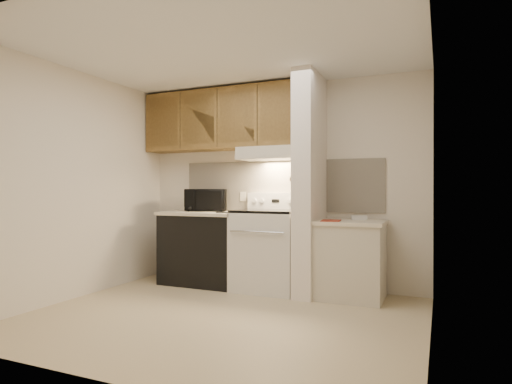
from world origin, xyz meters
The scene contains 50 objects.
floor centered at (0.00, 0.00, 0.00)m, with size 3.60×3.60×0.00m, color #C8B38A.
ceiling centered at (0.00, 0.00, 2.50)m, with size 3.60×3.60×0.00m, color white.
wall_back centered at (0.00, 1.50, 1.25)m, with size 3.60×0.02×2.50m, color silver.
wall_left centered at (-1.80, 0.00, 1.25)m, with size 0.02×3.00×2.50m, color silver.
wall_right centered at (1.80, 0.00, 1.25)m, with size 0.02×3.00×2.50m, color silver.
backsplash centered at (0.00, 1.49, 1.24)m, with size 2.60×0.02×0.63m, color #F2E3CA.
range_body centered at (0.00, 1.16, 0.46)m, with size 0.76×0.65×0.92m, color silver.
oven_window centered at (0.00, 0.84, 0.50)m, with size 0.50×0.01×0.30m, color black.
oven_handle centered at (0.00, 0.80, 0.72)m, with size 0.02×0.02×0.65m, color silver.
cooktop centered at (0.00, 1.16, 0.94)m, with size 0.74×0.64×0.03m, color black.
range_backguard centered at (0.00, 1.44, 1.05)m, with size 0.76×0.08×0.20m, color silver.
range_display centered at (0.00, 1.40, 1.05)m, with size 0.10×0.01×0.04m, color black.
range_knob_left_outer centered at (-0.28, 1.40, 1.05)m, with size 0.05×0.05×0.02m, color silver.
range_knob_left_inner centered at (-0.18, 1.40, 1.05)m, with size 0.05×0.05×0.02m, color silver.
range_knob_right_inner centered at (0.18, 1.40, 1.05)m, with size 0.05×0.05×0.02m, color silver.
range_knob_right_outer centered at (0.28, 1.40, 1.05)m, with size 0.05×0.05×0.02m, color silver.
dishwasher_front centered at (-0.88, 1.17, 0.43)m, with size 1.00×0.63×0.87m, color black.
left_countertop centered at (-0.88, 1.17, 0.89)m, with size 1.04×0.67×0.04m, color beige.
spoon_rest centered at (-0.48, 0.97, 0.92)m, with size 0.20×0.06×0.01m, color black.
teal_jar centered at (-0.83, 1.32, 0.96)m, with size 0.09×0.09×0.11m, color #2E685D.
outlet centered at (-0.48, 1.48, 1.10)m, with size 0.08×0.01×0.12m, color beige.
microwave centered at (-0.93, 1.31, 1.05)m, with size 0.52×0.35×0.29m, color black.
partition_pillar centered at (0.51, 1.15, 1.25)m, with size 0.22×0.70×2.50m, color white.
pillar_trim centered at (0.39, 1.15, 1.30)m, with size 0.01×0.70×0.04m, color brown.
knife_strip centered at (0.39, 1.10, 1.32)m, with size 0.02×0.42×0.04m, color black.
knife_blade_a centered at (0.38, 0.94, 1.22)m, with size 0.01×0.04×0.16m, color silver.
knife_handle_a centered at (0.38, 0.94, 1.37)m, with size 0.02×0.02×0.10m, color black.
knife_blade_b centered at (0.38, 1.01, 1.21)m, with size 0.01×0.04×0.18m, color silver.
knife_handle_b centered at (0.38, 1.02, 1.37)m, with size 0.02×0.02×0.10m, color black.
knife_blade_c centered at (0.38, 1.11, 1.20)m, with size 0.01×0.04×0.20m, color silver.
knife_handle_c centered at (0.38, 1.09, 1.37)m, with size 0.02×0.02×0.10m, color black.
knife_blade_d centered at (0.38, 1.19, 1.22)m, with size 0.01×0.04×0.16m, color silver.
knife_handle_d centered at (0.38, 1.17, 1.37)m, with size 0.02×0.02×0.10m, color black.
knife_blade_e centered at (0.38, 1.25, 1.21)m, with size 0.01×0.04×0.18m, color silver.
knife_handle_e centered at (0.38, 1.27, 1.37)m, with size 0.02×0.02×0.10m, color black.
oven_mitt centered at (0.38, 1.32, 1.20)m, with size 0.03×0.10×0.23m, color gray.
right_cab_base centered at (0.97, 1.15, 0.40)m, with size 0.70×0.60×0.81m, color beige.
right_countertop centered at (0.97, 1.15, 0.83)m, with size 0.74×0.64×0.04m, color beige.
red_folder centered at (0.79, 1.00, 0.85)m, with size 0.20×0.27×0.01m, color #9A321F.
white_box centered at (1.03, 1.33, 0.87)m, with size 0.17×0.11×0.04m, color white.
range_hood centered at (0.00, 1.28, 1.62)m, with size 0.78×0.44×0.15m, color beige.
hood_lip centered at (0.00, 1.07, 1.58)m, with size 0.78×0.04×0.06m, color beige.
upper_cabinets centered at (-0.69, 1.32, 2.08)m, with size 2.18×0.33×0.77m, color brown.
cab_door_a centered at (-1.51, 1.17, 2.08)m, with size 0.46×0.01×0.63m, color brown.
cab_gap_a centered at (-1.23, 1.16, 2.08)m, with size 0.01×0.01×0.73m, color black.
cab_door_b centered at (-0.96, 1.17, 2.08)m, with size 0.46×0.01×0.63m, color brown.
cab_gap_b centered at (-0.69, 1.16, 2.08)m, with size 0.01×0.01×0.73m, color black.
cab_door_c centered at (-0.42, 1.17, 2.08)m, with size 0.46×0.01×0.63m, color brown.
cab_gap_c centered at (-0.14, 1.16, 2.08)m, with size 0.01×0.01×0.73m, color black.
cab_door_d centered at (0.13, 1.17, 2.08)m, with size 0.46×0.01×0.63m, color brown.
Camera 1 is at (1.87, -3.54, 1.18)m, focal length 30.00 mm.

